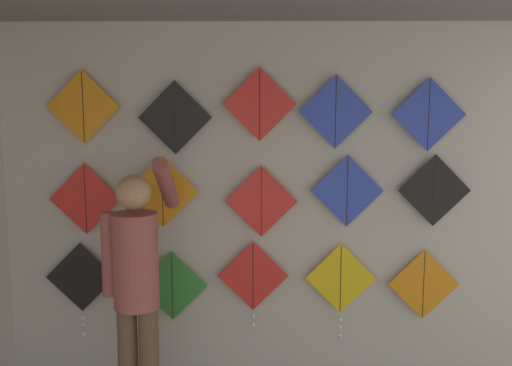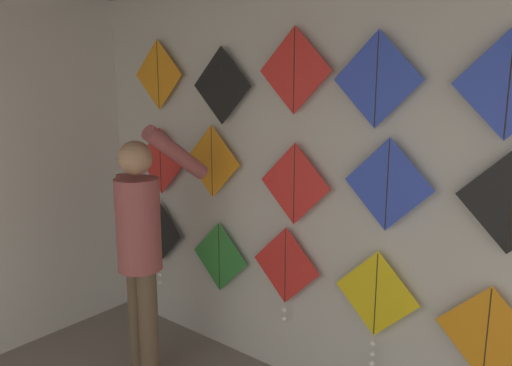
% 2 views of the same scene
% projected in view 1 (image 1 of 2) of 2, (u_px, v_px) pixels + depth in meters
% --- Properties ---
extents(back_panel, '(4.66, 0.06, 2.80)m').
position_uv_depth(back_panel, '(253.00, 206.00, 4.45)').
color(back_panel, beige).
rests_on(back_panel, ground).
extents(shopkeeper, '(0.47, 0.62, 1.86)m').
position_uv_depth(shopkeeper, '(137.00, 278.00, 3.79)').
color(shopkeeper, brown).
rests_on(shopkeeper, ground).
extents(kite_0, '(0.55, 0.04, 0.76)m').
position_uv_depth(kite_0, '(81.00, 282.00, 4.46)').
color(kite_0, black).
extents(kite_1, '(0.55, 0.01, 0.55)m').
position_uv_depth(kite_1, '(172.00, 286.00, 4.46)').
color(kite_1, '#338C38').
extents(kite_2, '(0.55, 0.04, 0.69)m').
position_uv_depth(kite_2, '(253.00, 279.00, 4.44)').
color(kite_2, red).
extents(kite_3, '(0.55, 0.04, 0.76)m').
position_uv_depth(kite_3, '(341.00, 283.00, 4.44)').
color(kite_3, yellow).
extents(kite_4, '(0.55, 0.01, 0.55)m').
position_uv_depth(kite_4, '(424.00, 284.00, 4.43)').
color(kite_4, orange).
extents(kite_5, '(0.55, 0.01, 0.55)m').
position_uv_depth(kite_5, '(85.00, 199.00, 4.37)').
color(kite_5, red).
extents(kite_6, '(0.55, 0.01, 0.55)m').
position_uv_depth(kite_6, '(162.00, 192.00, 4.35)').
color(kite_6, orange).
extents(kite_7, '(0.55, 0.01, 0.55)m').
position_uv_depth(kite_7, '(261.00, 201.00, 4.35)').
color(kite_7, red).
extents(kite_8, '(0.55, 0.01, 0.55)m').
position_uv_depth(kite_8, '(347.00, 191.00, 4.33)').
color(kite_8, blue).
extents(kite_9, '(0.55, 0.01, 0.55)m').
position_uv_depth(kite_9, '(434.00, 190.00, 4.33)').
color(kite_9, black).
extents(kite_10, '(0.55, 0.01, 0.55)m').
position_uv_depth(kite_10, '(83.00, 107.00, 4.27)').
color(kite_10, orange).
extents(kite_11, '(0.55, 0.01, 0.55)m').
position_uv_depth(kite_11, '(175.00, 118.00, 4.27)').
color(kite_11, black).
extents(kite_12, '(0.55, 0.01, 0.55)m').
position_uv_depth(kite_12, '(260.00, 104.00, 4.25)').
color(kite_12, red).
extents(kite_13, '(0.55, 0.01, 0.55)m').
position_uv_depth(kite_13, '(336.00, 112.00, 4.25)').
color(kite_13, blue).
extents(kite_14, '(0.55, 0.01, 0.55)m').
position_uv_depth(kite_14, '(429.00, 114.00, 4.25)').
color(kite_14, blue).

